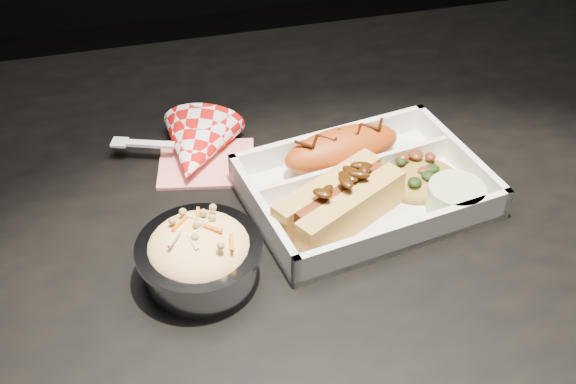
# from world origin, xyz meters

# --- Properties ---
(dining_table) EXTENTS (1.20, 0.80, 0.75)m
(dining_table) POSITION_xyz_m (0.00, 0.00, 0.66)
(dining_table) COLOR black
(dining_table) RESTS_ON ground
(food_tray) EXTENTS (0.28, 0.22, 0.04)m
(food_tray) POSITION_xyz_m (0.03, -0.01, 0.76)
(food_tray) COLOR silver
(food_tray) RESTS_ON dining_table
(fried_pastry) EXTENTS (0.15, 0.08, 0.05)m
(fried_pastry) POSITION_xyz_m (0.02, 0.04, 0.78)
(fried_pastry) COLOR #B14311
(fried_pastry) RESTS_ON food_tray
(hotdog) EXTENTS (0.15, 0.12, 0.06)m
(hotdog) POSITION_xyz_m (-0.01, -0.05, 0.78)
(hotdog) COLOR gold
(hotdog) RESTS_ON food_tray
(fried_rice_mound) EXTENTS (0.10, 0.08, 0.03)m
(fried_rice_mound) POSITION_xyz_m (0.10, -0.01, 0.77)
(fried_rice_mound) COLOR #B08A33
(fried_rice_mound) RESTS_ON food_tray
(cupcake_liner) EXTENTS (0.06, 0.06, 0.03)m
(cupcake_liner) POSITION_xyz_m (0.11, -0.06, 0.77)
(cupcake_liner) COLOR beige
(cupcake_liner) RESTS_ON food_tray
(foil_coleslaw_cup) EXTENTS (0.12, 0.12, 0.07)m
(foil_coleslaw_cup) POSITION_xyz_m (-0.16, -0.09, 0.78)
(foil_coleslaw_cup) COLOR silver
(foil_coleslaw_cup) RESTS_ON dining_table
(napkin_fork) EXTENTS (0.17, 0.14, 0.10)m
(napkin_fork) POSITION_xyz_m (-0.14, 0.10, 0.77)
(napkin_fork) COLOR red
(napkin_fork) RESTS_ON dining_table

